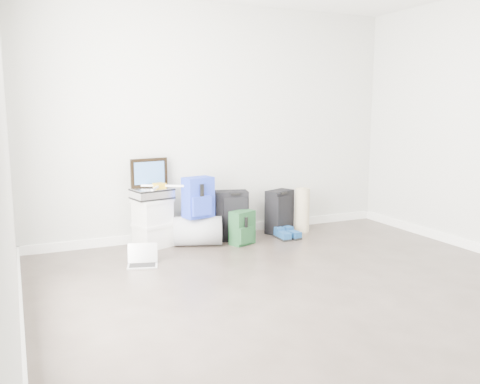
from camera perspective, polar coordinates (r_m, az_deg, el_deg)
name	(u,v)px	position (r m, az deg, el deg)	size (l,w,h in m)	color
ground	(336,306)	(4.11, 10.78, -12.48)	(5.00, 5.00, 0.00)	#342B25
room_envelope	(342,80)	(3.84, 11.43, 12.23)	(4.52, 5.02, 2.71)	beige
boxes_stack	(153,223)	(5.67, -9.76, -3.44)	(0.46, 0.42, 0.54)	silver
briefcase	(152,194)	(5.61, -9.85, -0.18)	(0.41, 0.30, 0.12)	#B2B2B7
painting	(149,173)	(5.67, -10.16, 2.15)	(0.42, 0.09, 0.32)	black
drone	(159,186)	(5.60, -9.03, 0.72)	(0.55, 0.55, 0.06)	gold
duffel_bag	(198,231)	(5.70, -4.74, -4.38)	(0.33, 0.33, 0.53)	#919499
blue_backpack	(198,198)	(5.59, -4.69, -0.69)	(0.35, 0.29, 0.45)	#172397
large_suitcase	(232,216)	(5.89, -0.93, -2.66)	(0.41, 0.32, 0.58)	black
green_backpack	(243,228)	(5.72, 0.29, -4.10)	(0.31, 0.28, 0.38)	#143818
carry_on	(280,212)	(6.23, 4.48, -2.22)	(0.39, 0.33, 0.53)	black
shoes	(287,235)	(6.02, 5.31, -4.81)	(0.25, 0.29, 0.09)	black
rolled_rug	(302,210)	(6.33, 7.00, -2.03)	(0.18, 0.18, 0.54)	tan
laptop	(143,260)	(5.09, -10.89, -7.54)	(0.33, 0.28, 0.21)	silver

